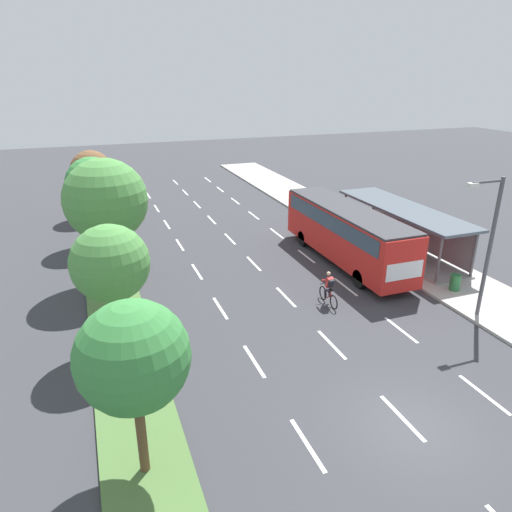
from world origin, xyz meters
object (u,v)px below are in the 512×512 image
Objects in this scene: median_tree_fourth at (93,184)px; streetlight at (488,239)px; cyclist at (329,290)px; median_tree_nearest at (133,357)px; median_tree_second at (110,264)px; trash_bin at (455,282)px; bus at (346,229)px; median_tree_third at (106,200)px; median_tree_fifth at (92,171)px; bus_shelter at (405,225)px.

median_tree_fourth is 22.91m from streetlight.
median_tree_nearest is (-9.99, -7.50, 3.09)m from cyclist.
trash_bin is (16.87, -0.41, -3.30)m from median_tree_second.
streetlight is (2.17, -8.22, 1.82)m from bus.
median_tree_second is at bearing -93.06° from median_tree_third.
median_tree_fourth is (-0.42, 6.81, -0.55)m from median_tree_third.
median_tree_third is (-13.30, 1.47, 2.61)m from bus.
median_tree_third is at bearing 86.94° from median_tree_second.
streetlight is at bearing -32.07° from median_tree_third.
median_tree_third is 7.87× the size of trash_bin.
median_tree_second is 1.03× the size of median_tree_fifth.
bus is 2.14× the size of median_tree_nearest.
bus_shelter is at bearing 79.50° from trash_bin.
median_tree_third reaches higher than cyclist.
median_tree_second is 20.43m from median_tree_fifth.
streetlight is at bearing -10.32° from median_tree_second.
median_tree_second reaches higher than median_tree_fifth.
median_tree_third reaches higher than median_tree_nearest.
median_tree_nearest is 16.24m from streetlight.
median_tree_second is 16.10m from streetlight.
median_tree_second is at bearing -158.67° from bus.
bus is 20.37m from median_tree_fifth.
streetlight reaches higher than trash_bin.
median_tree_fifth is (-17.87, 15.03, 1.79)m from bus_shelter.
median_tree_fifth is at bearing 116.84° from cyclist.
bus is at bearing 52.16° from cyclist.
median_tree_third is (-9.70, 6.12, 3.89)m from cyclist.
trash_bin is at bearing 20.85° from median_tree_nearest.
median_tree_nearest is at bearing -159.15° from trash_bin.
trash_bin is at bearing -100.50° from bus_shelter.
bus is 1.98× the size of median_tree_fourth.
bus_shelter is 18.85m from median_tree_second.
median_tree_second is at bearing 178.59° from trash_bin.
bus_shelter is at bearing 16.76° from median_tree_second.
median_tree_third is at bearing 147.93° from streetlight.
bus_shelter is 5.83× the size of cyclist.
median_tree_fourth is (-18.00, 8.22, 2.26)m from bus_shelter.
median_tree_fourth is at bearing 90.22° from median_tree_second.
bus_shelter is at bearing 34.35° from median_tree_nearest.
cyclist is 0.34× the size of median_tree_nearest.
median_tree_second reaches higher than trash_bin.
streetlight reaches higher than bus_shelter.
trash_bin is at bearing -39.67° from median_tree_fourth.
median_tree_nearest is 0.79× the size of median_tree_third.
median_tree_fifth is at bearing 88.91° from median_tree_fourth.
median_tree_fifth reaches higher than bus.
median_tree_fifth is at bearing 132.00° from bus.
streetlight is (15.47, -9.69, -0.79)m from median_tree_third.
bus is 6.20× the size of cyclist.
cyclist is at bearing -32.24° from median_tree_third.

